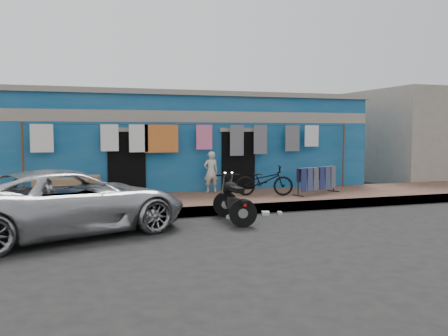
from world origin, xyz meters
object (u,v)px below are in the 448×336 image
seated_person (211,172)px  charpoy (72,188)px  motorcycle (234,199)px  jeans_rack (317,180)px  bicycle (264,177)px  car (70,201)px

seated_person → charpoy: size_ratio=0.61×
motorcycle → jeans_rack: motorcycle is taller
bicycle → charpoy: bearing=99.7°
car → motorcycle: size_ratio=2.93×
bicycle → seated_person: bearing=63.3°
motorcycle → charpoy: motorcycle is taller
car → motorcycle: bearing=-105.6°
car → jeans_rack: bearing=-90.9°
seated_person → charpoy: bearing=4.7°
car → charpoy: car is taller
seated_person → bicycle: 1.75m
seated_person → charpoy: 4.09m
charpoy → motorcycle: bearing=-40.7°
bicycle → jeans_rack: size_ratio=0.95×
seated_person → jeans_rack: seated_person is taller
car → seated_person: (4.12, 3.76, 0.18)m
motorcycle → car: bearing=-173.9°
car → bicycle: bearing=-84.7°
seated_person → motorcycle: size_ratio=0.74×
seated_person → motorcycle: seated_person is taller
car → charpoy: (0.06, 3.34, -0.12)m
bicycle → jeans_rack: bicycle is taller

